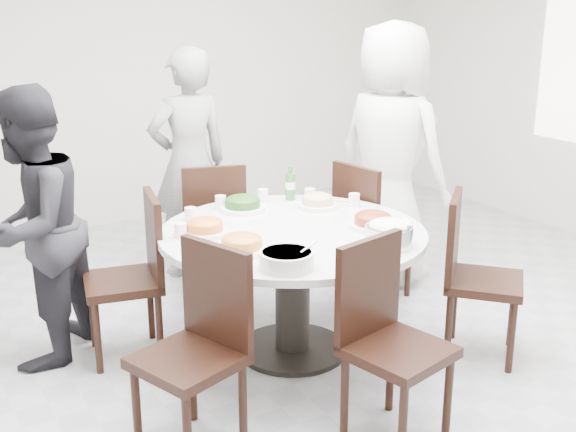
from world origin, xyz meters
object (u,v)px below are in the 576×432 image
chair_n (212,228)px  soup_bowl (287,260)px  chair_nw (122,279)px  chair_se (485,278)px  chair_ne (375,230)px  diner_left (32,228)px  dining_table (293,292)px  beverage_bottle (290,183)px  chair_s (399,347)px  diner_right (391,155)px  diner_middle (189,164)px  chair_sw (188,356)px  rice_bowl (389,236)px

chair_n → soup_bowl: (-0.33, -1.54, 0.32)m
chair_nw → chair_se: 2.05m
chair_n → chair_ne: bearing=163.8°
chair_ne → diner_left: diner_left is taller
dining_table → chair_nw: size_ratio=1.58×
diner_left → beverage_bottle: bearing=126.9°
chair_s → diner_right: bearing=40.2°
chair_s → beverage_bottle: beverage_bottle is taller
chair_n → diner_left: size_ratio=0.61×
diner_middle → beverage_bottle: diner_middle is taller
chair_sw → diner_middle: size_ratio=0.57×
chair_n → rice_bowl: bearing=118.6°
chair_ne → diner_right: (0.29, 0.21, 0.45)m
diner_left → dining_table: bearing=103.3°
chair_s → diner_right: size_ratio=0.51×
chair_nw → diner_middle: 1.40m
diner_left → soup_bowl: 1.49m
dining_table → diner_right: 1.48m
diner_right → diner_left: diner_right is taller
dining_table → chair_nw: chair_nw is taller
chair_se → beverage_bottle: 1.35m
chair_s → rice_bowl: chair_s is taller
chair_nw → diner_middle: (0.88, 1.02, 0.36)m
chair_sw → chair_s: bearing=45.3°
chair_sw → chair_se: size_ratio=1.00×
dining_table → diner_middle: diner_middle is taller
diner_right → diner_middle: (-1.18, 0.85, -0.09)m
dining_table → soup_bowl: (-0.33, -0.48, 0.42)m
chair_nw → soup_bowl: bearing=41.1°
chair_nw → soup_bowl: (0.51, -0.95, 0.32)m
chair_nw → diner_right: bearing=107.6°
chair_n → chair_s: (-0.04, -2.05, 0.00)m
chair_se → soup_bowl: chair_se is taller
beverage_bottle → rice_bowl: bearing=-91.8°
diner_right → diner_middle: size_ratio=1.11×
dining_table → diner_left: size_ratio=0.96×
chair_s → rice_bowl: (0.34, 0.51, 0.33)m
dining_table → chair_sw: chair_sw is taller
chair_sw → rice_bowl: 1.24m
chair_n → chair_s: same height
diner_right → diner_middle: bearing=38.8°
chair_sw → diner_right: diner_right is taller
dining_table → diner_left: diner_left is taller
chair_n → chair_nw: (-0.84, -0.59, 0.00)m
dining_table → beverage_bottle: (0.32, 0.55, 0.49)m
chair_n → rice_bowl: 1.60m
chair_ne → rice_bowl: chair_ne is taller
chair_ne → chair_se: (-0.02, -1.03, 0.00)m
chair_ne → chair_s: size_ratio=1.00×
chair_sw → beverage_bottle: 1.70m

